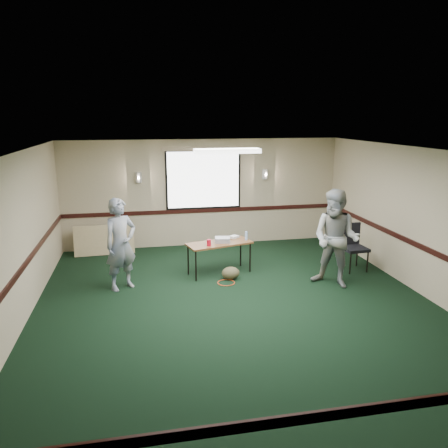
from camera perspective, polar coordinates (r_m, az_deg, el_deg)
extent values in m
plane|color=black|center=(7.73, 1.90, -10.98)|extent=(8.00, 8.00, 0.00)
plane|color=#C4B38E|center=(11.11, -2.70, 4.06)|extent=(7.00, 0.00, 7.00)
plane|color=#C4B38E|center=(3.77, 16.55, -17.15)|extent=(7.00, 0.00, 7.00)
plane|color=#C4B38E|center=(7.34, -25.73, -2.55)|extent=(0.00, 8.00, 8.00)
plane|color=#C4B38E|center=(8.73, 24.96, 0.01)|extent=(0.00, 8.00, 8.00)
plane|color=white|center=(7.03, 2.08, 9.39)|extent=(8.00, 8.00, 0.00)
cube|color=black|center=(11.18, -2.67, 1.77)|extent=(7.00, 0.03, 0.10)
cube|color=black|center=(4.03, 15.97, -22.55)|extent=(7.00, 0.03, 0.10)
cube|color=black|center=(7.46, -25.25, -5.86)|extent=(0.03, 8.00, 0.10)
cube|color=black|center=(8.84, 24.58, -2.83)|extent=(0.03, 8.00, 0.10)
cube|color=black|center=(11.03, -2.71, 5.83)|extent=(1.90, 0.01, 1.50)
cube|color=white|center=(11.02, -2.70, 5.82)|extent=(1.80, 0.02, 1.40)
cube|color=tan|center=(10.94, -2.75, 9.82)|extent=(2.05, 0.08, 0.10)
cylinder|color=silver|center=(10.86, -11.10, 5.99)|extent=(0.16, 0.16, 0.25)
cylinder|color=silver|center=(11.33, 5.40, 6.51)|extent=(0.16, 0.16, 0.25)
cube|color=white|center=(8.01, 0.42, 9.53)|extent=(1.20, 0.32, 0.08)
cube|color=#5D2D1A|center=(9.15, -0.62, -2.55)|extent=(1.45, 0.87, 0.04)
cylinder|color=black|center=(8.83, -3.69, -5.51)|extent=(0.03, 0.03, 0.64)
cylinder|color=black|center=(9.34, 3.43, -4.40)|extent=(0.03, 0.03, 0.64)
cylinder|color=black|center=(9.21, -4.71, -4.69)|extent=(0.03, 0.03, 0.64)
cylinder|color=black|center=(9.70, 2.18, -3.68)|extent=(0.03, 0.03, 0.64)
cube|color=#9B9BA3|center=(9.16, -0.21, -2.08)|extent=(0.34, 0.30, 0.10)
cube|color=silver|center=(9.49, 1.33, -1.68)|extent=(0.24, 0.23, 0.05)
cylinder|color=#B60C1F|center=(8.91, -1.99, -2.46)|extent=(0.09, 0.09, 0.13)
cylinder|color=#92B9EF|center=(9.31, 2.93, -1.56)|extent=(0.06, 0.06, 0.19)
ellipsoid|color=#4C432B|center=(8.98, 0.87, -6.43)|extent=(0.44, 0.39, 0.26)
torus|color=#CA4119|center=(8.82, 0.28, -7.67)|extent=(0.44, 0.44, 0.02)
cube|color=tan|center=(10.86, -15.36, -2.04)|extent=(1.41, 0.28, 0.72)
cube|color=black|center=(9.79, 16.68, -3.10)|extent=(0.52, 0.52, 0.06)
cube|color=black|center=(9.92, 16.08, -1.23)|extent=(0.49, 0.09, 0.49)
cylinder|color=black|center=(9.60, 16.17, -5.02)|extent=(0.03, 0.03, 0.45)
cylinder|color=black|center=(9.81, 18.22, -4.76)|extent=(0.03, 0.03, 0.45)
cylinder|color=black|center=(9.93, 14.96, -4.30)|extent=(0.03, 0.03, 0.45)
cylinder|color=black|center=(10.14, 16.97, -4.07)|extent=(0.03, 0.03, 0.45)
imported|color=#394C7D|center=(8.52, -13.34, -2.59)|extent=(0.77, 0.70, 1.77)
imported|color=#7188AF|center=(8.68, 14.41, -1.88)|extent=(1.17, 1.17, 1.91)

